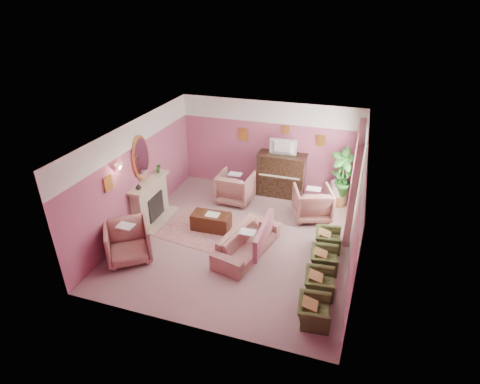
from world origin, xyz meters
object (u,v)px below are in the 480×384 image
(television, at_px, (282,146))
(olive_chair_d, at_px, (328,237))
(floral_armchair_left, at_px, (235,186))
(olive_chair_a, at_px, (314,308))
(floral_armchair_front, at_px, (128,240))
(olive_chair_b, at_px, (320,280))
(floral_armchair_right, at_px, (312,202))
(olive_chair_c, at_px, (324,257))
(side_table, at_px, (339,193))
(sofa, at_px, (247,238))
(coffee_table, at_px, (211,222))
(piano, at_px, (281,175))

(television, distance_m, olive_chair_d, 3.15)
(floral_armchair_left, bearing_deg, olive_chair_a, -54.09)
(floral_armchair_front, xyz_separation_m, olive_chair_d, (4.37, 1.85, -0.20))
(olive_chair_a, bearing_deg, olive_chair_b, 90.00)
(television, xyz_separation_m, floral_armchair_right, (1.11, -1.04, -1.10))
(floral_armchair_left, xyz_separation_m, floral_armchair_right, (2.31, -0.25, 0.00))
(olive_chair_b, height_order, olive_chair_c, same)
(floral_armchair_left, bearing_deg, olive_chair_d, -27.94)
(television, distance_m, olive_chair_b, 4.50)
(floral_armchair_left, height_order, side_table, floral_armchair_left)
(olive_chair_b, distance_m, side_table, 3.97)
(television, distance_m, sofa, 3.34)
(sofa, xyz_separation_m, olive_chair_d, (1.81, 0.79, -0.11))
(coffee_table, bearing_deg, side_table, 38.47)
(olive_chair_d, bearing_deg, sofa, -156.35)
(floral_armchair_front, bearing_deg, olive_chair_a, -7.99)
(television, height_order, floral_armchair_front, television)
(olive_chair_a, relative_size, olive_chair_b, 1.00)
(floral_armchair_right, xyz_separation_m, olive_chair_b, (0.58, -2.92, -0.20))
(piano, distance_m, television, 0.95)
(coffee_table, height_order, olive_chair_d, olive_chair_d)
(television, bearing_deg, olive_chair_d, -53.90)
(floral_armchair_right, height_order, olive_chair_d, floral_armchair_right)
(television, xyz_separation_m, side_table, (1.75, 0.01, -1.25))
(olive_chair_d, bearing_deg, piano, 125.52)
(television, bearing_deg, olive_chair_a, -70.51)
(sofa, xyz_separation_m, olive_chair_b, (1.81, -0.85, -0.11))
(floral_armchair_front, distance_m, olive_chair_a, 4.42)
(olive_chair_a, height_order, olive_chair_c, same)
(olive_chair_b, xyz_separation_m, olive_chair_d, (0.00, 1.64, 0.00))
(television, bearing_deg, side_table, 0.33)
(floral_armchair_front, xyz_separation_m, side_table, (4.43, 4.18, -0.15))
(sofa, bearing_deg, olive_chair_c, -0.79)
(floral_armchair_left, distance_m, floral_armchair_right, 2.33)
(floral_armchair_left, relative_size, olive_chair_c, 1.44)
(television, bearing_deg, sofa, -92.25)
(olive_chair_c, bearing_deg, floral_armchair_left, 140.86)
(sofa, distance_m, floral_armchair_right, 2.42)
(sofa, bearing_deg, piano, 87.79)
(olive_chair_b, bearing_deg, floral_armchair_left, 132.34)
(television, bearing_deg, coffee_table, -118.47)
(coffee_table, height_order, sofa, sofa)
(piano, xyz_separation_m, floral_armchair_right, (1.11, -1.09, -0.15))
(coffee_table, xyz_separation_m, sofa, (1.20, -0.69, 0.18))
(coffee_table, height_order, floral_armchair_left, floral_armchair_left)
(floral_armchair_right, relative_size, olive_chair_c, 1.44)
(coffee_table, bearing_deg, olive_chair_c, -13.29)
(olive_chair_a, distance_m, olive_chair_d, 2.46)
(floral_armchair_left, height_order, olive_chair_a, floral_armchair_left)
(piano, xyz_separation_m, coffee_table, (-1.32, -2.48, -0.43))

